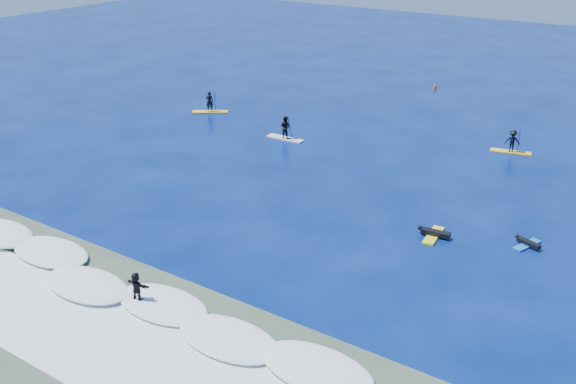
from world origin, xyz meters
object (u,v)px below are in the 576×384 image
Objects in this scene: sup_paddler_left at (210,105)px; marker_buoy at (435,87)px; prone_paddler_near at (434,234)px; wave_surfer at (137,288)px; sup_paddler_right at (512,143)px; sup_paddler_center at (285,129)px; prone_paddler_far at (527,244)px.

marker_buoy is (13.40, 18.04, -0.37)m from sup_paddler_left.
wave_surfer is (-8.53, -13.46, 0.65)m from prone_paddler_near.
wave_surfer is at bearing -119.63° from sup_paddler_right.
sup_paddler_center is 1.30× the size of prone_paddler_near.
prone_paddler_near is at bearing -102.61° from sup_paddler_right.
sup_paddler_center reaches higher than prone_paddler_far.
prone_paddler_near is at bearing -30.78° from sup_paddler_center.
sup_paddler_center is at bearing 103.73° from wave_surfer.
marker_buoy is at bearing 77.64° from sup_paddler_center.
sup_paddler_left is 1.48× the size of wave_surfer.
marker_buoy is at bearing 50.76° from prone_paddler_far.
marker_buoy is at bearing 19.63° from sup_paddler_left.
sup_paddler_left is 0.99× the size of sup_paddler_center.
sup_paddler_right is 15.47m from prone_paddler_near.
sup_paddler_center is 4.33× the size of marker_buoy.
prone_paddler_far is 0.95× the size of wave_surfer.
marker_buoy is (-11.64, 29.14, 0.14)m from prone_paddler_near.
sup_paddler_center is 1.50× the size of wave_surfer.
prone_paddler_near is 31.38m from marker_buoy.
sup_paddler_left is at bearing 92.66° from prone_paddler_far.
prone_paddler_near is 1.15× the size of wave_surfer.
sup_paddler_left is 29.60m from wave_surfer.
wave_surfer is (7.10, -22.32, 0.02)m from sup_paddler_center.
sup_paddler_right is at bearing -4.28° from prone_paddler_near.
prone_paddler_near is (0.31, -15.46, -0.62)m from sup_paddler_right.
sup_paddler_left is 1.56× the size of prone_paddler_far.
sup_paddler_center is 1.03× the size of sup_paddler_right.
prone_paddler_far is at bearing -59.56° from marker_buoy.
prone_paddler_far is (20.11, -7.15, -0.66)m from sup_paddler_center.
prone_paddler_far is (4.80, -13.75, -0.64)m from sup_paddler_right.
sup_paddler_left is 4.27× the size of marker_buoy.
prone_paddler_far is at bearing -84.53° from sup_paddler_right.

